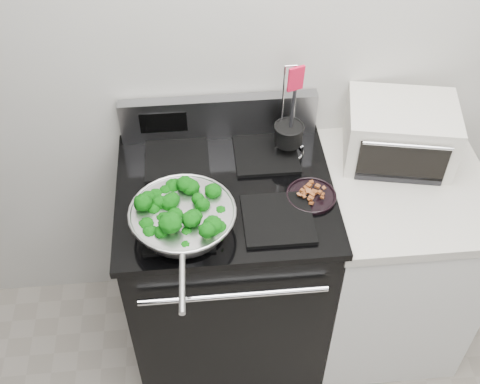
{
  "coord_description": "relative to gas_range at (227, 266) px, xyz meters",
  "views": [
    {
      "loc": [
        -0.39,
        -0.13,
        2.49
      ],
      "look_at": [
        -0.25,
        1.36,
        0.98
      ],
      "focal_mm": 45.0,
      "sensor_mm": 36.0,
      "label": 1
    }
  ],
  "objects": [
    {
      "name": "bacon_plate",
      "position": [
        0.3,
        -0.07,
        0.48
      ],
      "size": [
        0.18,
        0.18,
        0.04
      ],
      "rotation": [
        0.0,
        0.0,
        0.29
      ],
      "color": "black",
      "rests_on": "gas_range"
    },
    {
      "name": "toaster_oven",
      "position": [
        0.68,
        0.15,
        0.55
      ],
      "size": [
        0.45,
        0.38,
        0.23
      ],
      "rotation": [
        0.0,
        0.0,
        -0.2
      ],
      "color": "silver",
      "rests_on": "counter"
    },
    {
      "name": "broccoli_pile",
      "position": [
        -0.15,
        -0.18,
        0.54
      ],
      "size": [
        0.28,
        0.28,
        0.1
      ],
      "primitive_type": null,
      "color": "#043106",
      "rests_on": "skillet"
    },
    {
      "name": "skillet",
      "position": [
        -0.15,
        -0.18,
        0.52
      ],
      "size": [
        0.36,
        0.57,
        0.08
      ],
      "rotation": [
        0.0,
        0.0,
        -0.03
      ],
      "color": "silver",
      "rests_on": "gas_range"
    },
    {
      "name": "back_wall",
      "position": [
        0.3,
        0.34,
        0.86
      ],
      "size": [
        4.0,
        0.02,
        2.7
      ],
      "primitive_type": "cube",
      "color": "silver",
      "rests_on": "ground"
    },
    {
      "name": "counter",
      "position": [
        0.68,
        -0.0,
        -0.03
      ],
      "size": [
        0.62,
        0.68,
        0.92
      ],
      "color": "white",
      "rests_on": "floor"
    },
    {
      "name": "gas_range",
      "position": [
        0.0,
        0.0,
        0.0
      ],
      "size": [
        0.79,
        0.69,
        1.13
      ],
      "color": "black",
      "rests_on": "floor"
    },
    {
      "name": "utensil_holder",
      "position": [
        0.25,
        0.17,
        0.53
      ],
      "size": [
        0.13,
        0.13,
        0.4
      ],
      "rotation": [
        0.0,
        0.0,
        0.33
      ],
      "color": "silver",
      "rests_on": "gas_range"
    }
  ]
}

